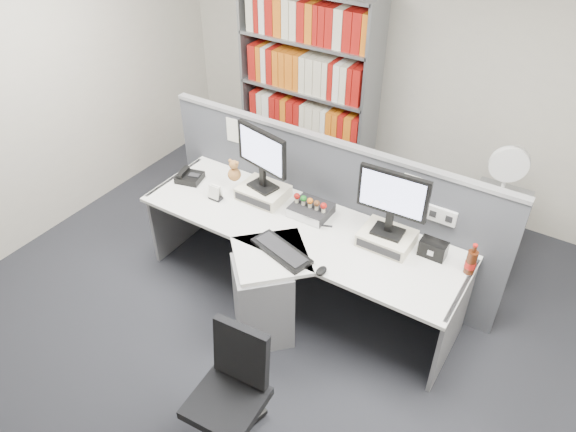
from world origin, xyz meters
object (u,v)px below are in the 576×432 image
Objects in this scene: keyboard at (281,251)px; desktop_pc at (311,210)px; desk_phone at (189,177)px; shelving_unit at (308,93)px; desk_calendar at (215,193)px; cola_bottle at (471,262)px; desk at (284,268)px; monitor_left at (262,154)px; desk_fan at (508,168)px; mouse at (321,271)px; office_chair at (232,390)px; filing_cabinet at (489,234)px; speaker at (433,249)px; monitor_right at (392,198)px.

desktop_pc is at bearing 96.25° from keyboard.
desk_phone is 1.63m from shelving_unit.
desk_calendar is 2.04m from cola_bottle.
keyboard is at bearing -156.62° from cola_bottle.
desktop_pc is 0.58× the size of keyboard.
desk is 5.02× the size of keyboard.
desk_fan is at bearing 31.61° from monitor_left.
desktop_pc is at bearing 7.01° from desk_phone.
desktop_pc is at bearing 126.72° from mouse.
desk is 5.00× the size of monitor_left.
desk_calendar is at bearing 131.16° from office_chair.
mouse is 1.02m from cola_bottle.
monitor_left is at bearing 139.57° from desk.
office_chair is at bearing -67.29° from shelving_unit.
filing_cabinet is at bearing 26.13° from desk_phone.
monitor_left reaches higher than desk_fan.
speaker is (2.12, 0.18, 0.03)m from desk_phone.
desk_fan is 0.58× the size of office_chair.
speaker is (0.98, 0.43, 0.33)m from desk.
speaker reaches higher than keyboard.
speaker is at bearing 30.64° from keyboard.
desk_fan reaches higher than office_chair.
mouse is at bearing 85.89° from office_chair.
monitor_left is 1.00× the size of keyboard.
mouse is 0.82m from speaker.
desk_calendar reaches higher than desk_phone.
office_chair is (0.79, -1.49, -0.66)m from monitor_left.
desk_fan reaches higher than desk.
cola_bottle is at bearing 6.93° from desk_calendar.
keyboard is 0.26× the size of shelving_unit.
office_chair reaches higher than desk_phone.
speaker reaches higher than desktop_pc.
speaker is 0.37× the size of desk_fan.
monitor_right reaches higher than desk.
desk_calendar reaches higher than speaker.
desk is 10.57× the size of desk_phone.
mouse is 1.59m from desk_phone.
desk is 0.52m from mouse.
keyboard is 1.92m from desk_fan.
monitor_right is at bearing 4.13° from desk_phone.
speaker is at bearing 173.90° from cola_bottle.
shelving_unit is 3.90× the size of desk_fan.
desk_phone is 2.40m from cola_bottle.
desk_calendar is at bearing -144.59° from monitor_left.
desk_fan is (1.20, 1.01, 0.26)m from desktop_pc.
keyboard is at bearing -149.36° from speaker.
cola_bottle reaches higher than mouse.
monitor_right is at bearing -43.40° from shelving_unit.
monitor_left is at bearing -179.31° from cola_bottle.
desk_calendar is 0.19× the size of filing_cabinet.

